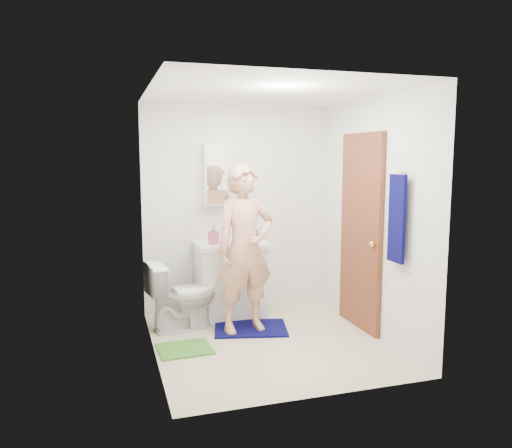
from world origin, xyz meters
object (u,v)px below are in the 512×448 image
Objects in this scene: towel at (397,219)px; toothbrush_cup at (252,235)px; soap_dispenser at (214,235)px; man at (245,249)px; medicine_cabinet at (225,175)px; vanity_cabinet at (231,281)px; toilet at (182,295)px.

toothbrush_cup is (-0.88, 1.62, -0.35)m from towel.
soap_dispenser is 0.57m from man.
towel is 1.88m from toothbrush_cup.
man is (0.01, -0.81, -0.72)m from medicine_cabinet.
toothbrush_cup is at bearing 24.65° from vanity_cabinet.
towel is at bearing -55.39° from medicine_cabinet.
vanity_cabinet is 0.47× the size of man.
soap_dispenser is at bearing 103.46° from man.
medicine_cabinet reaches higher than toothbrush_cup.
soap_dispenser reaches higher than vanity_cabinet.
medicine_cabinet reaches higher than man.
soap_dispenser is at bearing 134.16° from towel.
medicine_cabinet reaches higher than soap_dispenser.
soap_dispenser is (0.39, 0.24, 0.59)m from toilet.
medicine_cabinet is 0.96× the size of toilet.
man is (-0.29, -0.72, -0.03)m from toothbrush_cup.
medicine_cabinet is 0.41× the size of man.
vanity_cabinet is 2.08m from towel.
towel reaches higher than toothbrush_cup.
man reaches higher than toothbrush_cup.
medicine_cabinet reaches higher than toilet.
man is at bearing -89.37° from vanity_cabinet.
vanity_cabinet is at bearing 15.55° from soap_dispenser.
medicine_cabinet is 0.87× the size of towel.
man is at bearing -89.54° from medicine_cabinet.
medicine_cabinet is at bearing 81.83° from man.
soap_dispenser reaches higher than toilet.
towel is 1.10× the size of toilet.
soap_dispenser is 0.54m from toothbrush_cup.
toothbrush_cup is 0.78m from man.
vanity_cabinet is at bearing -90.00° from medicine_cabinet.
soap_dispenser is at bearing -158.94° from toothbrush_cup.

